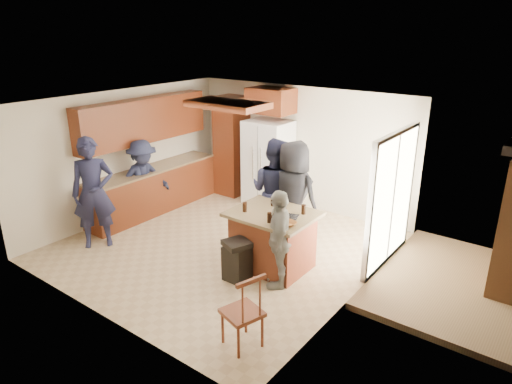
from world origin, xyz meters
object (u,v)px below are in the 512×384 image
Objects in this scene: person_behind_left at (275,191)px; person_side_right at (279,239)px; person_behind_right at (293,197)px; spindle_chair at (243,313)px; person_front_left at (93,193)px; person_counter at (143,180)px; trash_bin at (237,260)px; refrigerator at (268,163)px; kitchen_island at (273,240)px.

person_side_right is (0.89, -1.17, -0.19)m from person_behind_left.
person_behind_left reaches higher than person_side_right.
person_behind_right reaches higher than spindle_chair.
person_behind_left is at bearing 117.24° from spindle_chair.
person_side_right is at bearing -39.46° from person_front_left.
person_counter reaches higher than trash_bin.
trash_bin is (-0.11, -1.36, -0.63)m from person_behind_right.
refrigerator reaches higher than spindle_chair.
person_behind_left reaches higher than person_counter.
person_counter is (-0.24, 1.26, -0.17)m from person_front_left.
person_counter is at bearing 178.41° from kitchen_island.
person_behind_right is at bearing 110.07° from spindle_chair.
person_side_right is 0.77m from trash_bin.
refrigerator reaches higher than trash_bin.
person_side_right is 3.53m from person_counter.
refrigerator is at bearing -41.55° from person_behind_right.
trash_bin is at bearing -62.96° from refrigerator.
kitchen_island is at bearing 71.51° from trash_bin.
person_behind_right reaches higher than trash_bin.
trash_bin is (1.44, -2.82, -0.58)m from refrigerator.
person_counter reaches higher than spindle_chair.
spindle_chair is at bearing -15.86° from person_side_right.
trash_bin is at bearing -41.52° from person_front_left.
person_side_right is at bearing -45.35° from kitchen_island.
refrigerator is 1.41× the size of kitchen_island.
trash_bin is (-0.59, -0.24, -0.43)m from person_side_right.
kitchen_island is at bearing 114.65° from spindle_chair.
person_front_left is at bearing -157.78° from kitchen_island.
person_front_left reaches higher than person_counter.
person_behind_left is at bearing 122.67° from kitchen_island.
kitchen_island is 2.03× the size of trash_bin.
person_behind_right is 1.48× the size of kitchen_island.
trash_bin is at bearing -89.70° from person_counter.
person_counter is at bearing -124.94° from refrigerator.
kitchen_island is at bearing 99.61° from person_behind_right.
person_side_right is 1.50× the size of spindle_chair.
person_counter is 1.60× the size of spindle_chair.
kitchen_island is 1.96m from spindle_chair.
person_behind_right is at bearing 85.46° from trash_bin.
person_behind_left is 2.71m from person_counter.
trash_bin is (2.67, 0.55, -0.64)m from person_front_left.
person_front_left is at bearing 36.15° from person_behind_left.
person_counter is 2.53× the size of trash_bin.
spindle_chair is (1.03, -1.15, 0.13)m from trash_bin.
person_behind_right reaches higher than kitchen_island.
person_behind_left is at bearing 101.79° from trash_bin.
spindle_chair is (0.92, -2.51, -0.50)m from person_behind_right.
person_behind_left is 1.26× the size of person_side_right.
refrigerator is 1.81× the size of spindle_chair.
person_counter is at bearing 47.72° from person_front_left.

